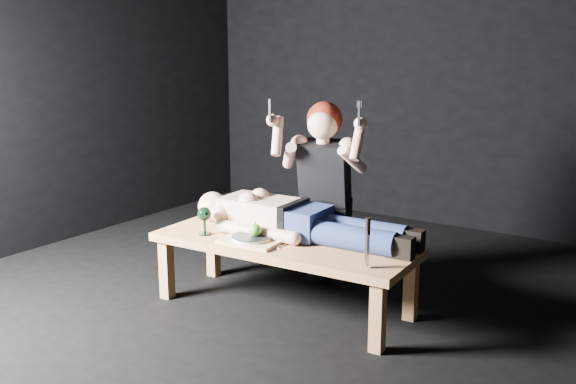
# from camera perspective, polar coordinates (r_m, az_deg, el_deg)

# --- Properties ---
(ground) EXTENTS (5.00, 5.00, 0.00)m
(ground) POSITION_cam_1_polar(r_m,az_deg,el_deg) (4.14, 0.53, -10.51)
(ground) COLOR black
(ground) RESTS_ON ground
(back_wall) EXTENTS (5.00, 0.00, 5.00)m
(back_wall) POSITION_cam_1_polar(r_m,az_deg,el_deg) (6.05, 13.85, 11.11)
(back_wall) COLOR black
(back_wall) RESTS_ON ground
(table) EXTENTS (1.70, 0.70, 0.45)m
(table) POSITION_cam_1_polar(r_m,az_deg,el_deg) (4.11, -0.39, -7.29)
(table) COLOR #BC7C4C
(table) RESTS_ON ground
(lying_man) EXTENTS (1.67, 0.57, 0.26)m
(lying_man) POSITION_cam_1_polar(r_m,az_deg,el_deg) (4.09, 1.17, -2.19)
(lying_man) COLOR #DBAB8D
(lying_man) RESTS_ON table
(kneeling_woman) EXTENTS (0.87, 0.94, 1.32)m
(kneeling_woman) POSITION_cam_1_polar(r_m,az_deg,el_deg) (4.43, 3.51, 0.03)
(kneeling_woman) COLOR black
(kneeling_woman) RESTS_ON ground
(serving_tray) EXTENTS (0.39, 0.29, 0.02)m
(serving_tray) POSITION_cam_1_polar(r_m,az_deg,el_deg) (4.00, -3.23, -4.31)
(serving_tray) COLOR tan
(serving_tray) RESTS_ON table
(plate) EXTENTS (0.26, 0.26, 0.02)m
(plate) POSITION_cam_1_polar(r_m,az_deg,el_deg) (3.99, -3.24, -4.03)
(plate) COLOR white
(plate) RESTS_ON serving_tray
(apple) EXTENTS (0.08, 0.08, 0.08)m
(apple) POSITION_cam_1_polar(r_m,az_deg,el_deg) (3.98, -2.91, -3.37)
(apple) COLOR #429A1F
(apple) RESTS_ON plate
(goblet) EXTENTS (0.09, 0.09, 0.18)m
(goblet) POSITION_cam_1_polar(r_m,az_deg,el_deg) (4.17, -7.37, -2.55)
(goblet) COLOR black
(goblet) RESTS_ON table
(fork_flat) EXTENTS (0.09, 0.17, 0.01)m
(fork_flat) POSITION_cam_1_polar(r_m,az_deg,el_deg) (4.08, -5.90, -4.13)
(fork_flat) COLOR #B2B2B7
(fork_flat) RESTS_ON table
(knife_flat) EXTENTS (0.04, 0.18, 0.01)m
(knife_flat) POSITION_cam_1_polar(r_m,az_deg,el_deg) (3.89, -1.04, -4.92)
(knife_flat) COLOR #B2B2B7
(knife_flat) RESTS_ON table
(spoon_flat) EXTENTS (0.15, 0.12, 0.01)m
(spoon_flat) POSITION_cam_1_polar(r_m,az_deg,el_deg) (3.92, -1.22, -4.77)
(spoon_flat) COLOR #B2B2B7
(spoon_flat) RESTS_ON table
(carving_knife) EXTENTS (0.04, 0.04, 0.28)m
(carving_knife) POSITION_cam_1_polar(r_m,az_deg,el_deg) (3.54, 7.02, -4.49)
(carving_knife) COLOR #B2B2B7
(carving_knife) RESTS_ON table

